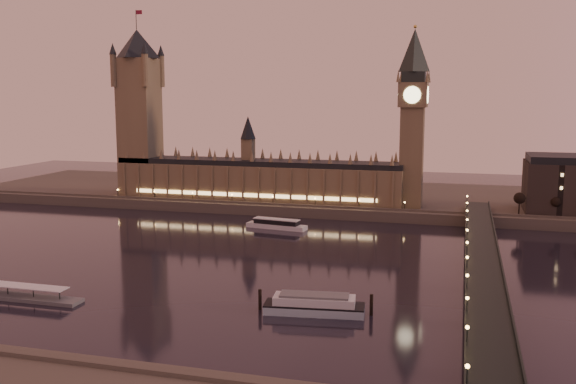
{
  "coord_description": "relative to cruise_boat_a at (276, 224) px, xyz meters",
  "views": [
    {
      "loc": [
        83.59,
        -254.92,
        71.06
      ],
      "look_at": [
        3.43,
        35.0,
        25.34
      ],
      "focal_mm": 40.0,
      "sensor_mm": 36.0,
      "label": 1
    }
  ],
  "objects": [
    {
      "name": "pontoon_pier",
      "position": [
        -51.84,
        -139.13,
        -1.07
      ],
      "size": [
        44.28,
        7.38,
        11.81
      ],
      "color": "#595B5E",
      "rests_on": "ground"
    },
    {
      "name": "cruise_boat_a",
      "position": [
        0.0,
        0.0,
        0.0
      ],
      "size": [
        33.94,
        11.88,
        5.32
      ],
      "rotation": [
        0.0,
        0.0,
        -0.14
      ],
      "color": "silver",
      "rests_on": "ground"
    },
    {
      "name": "bare_tree_0",
      "position": [
        127.45,
        40.63,
        11.7
      ],
      "size": [
        5.31,
        5.31,
        10.8
      ],
      "color": "black",
      "rests_on": "ground"
    },
    {
      "name": "big_ben",
      "position": [
        66.2,
        52.62,
        61.61
      ],
      "size": [
        17.68,
        17.68,
        104.0
      ],
      "color": "brown",
      "rests_on": "ground"
    },
    {
      "name": "far_embankment",
      "position": [
        42.21,
        96.63,
        0.66
      ],
      "size": [
        560.0,
        130.0,
        6.0
      ],
      "primitive_type": "cube",
      "color": "#423D35",
      "rests_on": "ground"
    },
    {
      "name": "ground",
      "position": [
        12.21,
        -68.37,
        -2.34
      ],
      "size": [
        700.0,
        700.0,
        0.0
      ],
      "primitive_type": "plane",
      "color": "black",
      "rests_on": "ground"
    },
    {
      "name": "moored_barge",
      "position": [
        50.25,
        -126.21,
        0.6
      ],
      "size": [
        37.71,
        13.14,
        6.96
      ],
      "rotation": [
        0.0,
        0.0,
        0.12
      ],
      "color": "#95AFBE",
      "rests_on": "ground"
    },
    {
      "name": "bare_tree_1",
      "position": [
        142.87,
        40.63,
        11.7
      ],
      "size": [
        5.31,
        5.31,
        10.8
      ],
      "color": "black",
      "rests_on": "ground"
    },
    {
      "name": "westminster_bridge",
      "position": [
        103.82,
        -68.37,
        3.17
      ],
      "size": [
        13.2,
        260.0,
        15.3
      ],
      "color": "black",
      "rests_on": "ground"
    },
    {
      "name": "victoria_tower",
      "position": [
        -107.79,
        52.63,
        63.44
      ],
      "size": [
        31.68,
        31.68,
        118.0
      ],
      "color": "brown",
      "rests_on": "ground"
    },
    {
      "name": "palace_of_westminster",
      "position": [
        -27.92,
        52.62,
        19.36
      ],
      "size": [
        180.0,
        26.62,
        52.0
      ],
      "color": "brown",
      "rests_on": "ground"
    }
  ]
}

